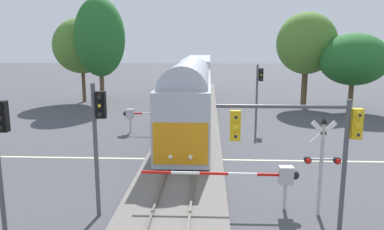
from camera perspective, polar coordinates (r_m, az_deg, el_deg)
ground_plane at (r=21.94m, az=-1.18°, el=-6.73°), size 220.00×220.00×0.00m
road_centre_stripe at (r=21.94m, az=-1.18°, el=-6.72°), size 44.00×0.20×0.01m
railway_track at (r=21.91m, az=-1.19°, el=-6.49°), size 4.40×80.00×0.32m
commuter_train at (r=36.60m, az=0.41°, el=4.80°), size 3.04×39.64×5.16m
crossing_gate_near at (r=15.47m, az=11.27°, el=-9.10°), size 6.34×0.40×1.80m
crossing_signal_mast at (r=15.13m, az=19.16°, el=-6.05°), size 1.36×0.44×3.88m
crossing_gate_far at (r=28.38m, az=-8.39°, el=0.10°), size 5.21×0.40×1.80m
traffic_signal_near_left at (r=13.60m, az=-27.14°, el=-3.88°), size 0.53×0.38×5.12m
traffic_signal_far_side at (r=29.90m, az=10.13°, el=4.42°), size 0.53×0.38×5.03m
traffic_signal_near_right at (r=12.89m, az=17.15°, el=-3.00°), size 4.74×0.38×4.84m
traffic_signal_median at (r=14.39m, az=-14.07°, el=-2.07°), size 0.53×0.38×5.19m
oak_behind_train at (r=41.55m, az=-13.83°, el=11.40°), size 5.28×5.28×11.44m
pine_left_background at (r=44.74m, az=-16.43°, el=10.04°), size 6.34×6.34×9.48m
maple_right_background at (r=39.90m, az=23.35°, el=7.76°), size 6.58×6.58×7.64m
oak_far_right at (r=41.13m, az=17.02°, el=10.34°), size 6.16×6.16×9.82m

